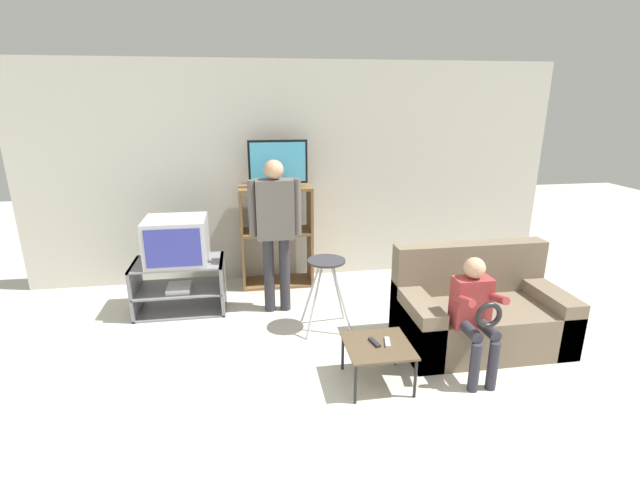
{
  "coord_description": "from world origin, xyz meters",
  "views": [
    {
      "loc": [
        -0.6,
        -1.97,
        2.18
      ],
      "look_at": [
        0.03,
        1.97,
        0.9
      ],
      "focal_mm": 26.0,
      "sensor_mm": 36.0,
      "label": 1
    }
  ],
  "objects_px": {
    "person_standing_adult": "(275,222)",
    "remote_control_white": "(387,342)",
    "television_flat": "(278,165)",
    "snack_table": "(378,348)",
    "television_main": "(177,240)",
    "media_shelf": "(276,236)",
    "tv_stand": "(180,286)",
    "folding_stool": "(326,273)",
    "person_seated_child": "(475,310)",
    "remote_control_black": "(374,342)",
    "couch": "(478,313)"
  },
  "relations": [
    {
      "from": "person_standing_adult",
      "to": "remote_control_white",
      "type": "bearing_deg",
      "value": -62.59
    },
    {
      "from": "television_flat",
      "to": "snack_table",
      "type": "bearing_deg",
      "value": -74.88
    },
    {
      "from": "television_main",
      "to": "media_shelf",
      "type": "relative_size",
      "value": 0.51
    },
    {
      "from": "tv_stand",
      "to": "television_flat",
      "type": "height_order",
      "value": "television_flat"
    },
    {
      "from": "folding_stool",
      "to": "person_seated_child",
      "type": "relative_size",
      "value": 0.73
    },
    {
      "from": "tv_stand",
      "to": "snack_table",
      "type": "relative_size",
      "value": 1.82
    },
    {
      "from": "snack_table",
      "to": "remote_control_black",
      "type": "height_order",
      "value": "remote_control_black"
    },
    {
      "from": "media_shelf",
      "to": "folding_stool",
      "type": "bearing_deg",
      "value": -72.75
    },
    {
      "from": "person_standing_adult",
      "to": "couch",
      "type": "bearing_deg",
      "value": -28.77
    },
    {
      "from": "snack_table",
      "to": "tv_stand",
      "type": "bearing_deg",
      "value": 136.17
    },
    {
      "from": "snack_table",
      "to": "person_standing_adult",
      "type": "xyz_separation_m",
      "value": [
        -0.68,
        1.47,
        0.66
      ]
    },
    {
      "from": "remote_control_black",
      "to": "person_seated_child",
      "type": "xyz_separation_m",
      "value": [
        0.81,
        -0.02,
        0.23
      ]
    },
    {
      "from": "television_main",
      "to": "remote_control_white",
      "type": "xyz_separation_m",
      "value": [
        1.77,
        -1.63,
        -0.43
      ]
    },
    {
      "from": "tv_stand",
      "to": "snack_table",
      "type": "xyz_separation_m",
      "value": [
        1.7,
        -1.64,
        0.04
      ]
    },
    {
      "from": "media_shelf",
      "to": "snack_table",
      "type": "xyz_separation_m",
      "value": [
        0.63,
        -2.22,
        -0.3
      ]
    },
    {
      "from": "snack_table",
      "to": "remote_control_black",
      "type": "relative_size",
      "value": 3.54
    },
    {
      "from": "folding_stool",
      "to": "person_seated_child",
      "type": "xyz_separation_m",
      "value": [
        1.03,
        -0.96,
        -0.0
      ]
    },
    {
      "from": "media_shelf",
      "to": "remote_control_white",
      "type": "xyz_separation_m",
      "value": [
        0.71,
        -2.21,
        -0.26
      ]
    },
    {
      "from": "television_main",
      "to": "remote_control_black",
      "type": "bearing_deg",
      "value": -44.01
    },
    {
      "from": "snack_table",
      "to": "couch",
      "type": "bearing_deg",
      "value": 24.14
    },
    {
      "from": "tv_stand",
      "to": "snack_table",
      "type": "bearing_deg",
      "value": -43.83
    },
    {
      "from": "remote_control_white",
      "to": "couch",
      "type": "height_order",
      "value": "couch"
    },
    {
      "from": "media_shelf",
      "to": "remote_control_black",
      "type": "distance_m",
      "value": 2.29
    },
    {
      "from": "media_shelf",
      "to": "television_flat",
      "type": "bearing_deg",
      "value": -37.53
    },
    {
      "from": "couch",
      "to": "media_shelf",
      "type": "bearing_deg",
      "value": 135.1
    },
    {
      "from": "tv_stand",
      "to": "person_seated_child",
      "type": "relative_size",
      "value": 0.94
    },
    {
      "from": "tv_stand",
      "to": "remote_control_black",
      "type": "height_order",
      "value": "tv_stand"
    },
    {
      "from": "remote_control_white",
      "to": "television_flat",
      "type": "bearing_deg",
      "value": 119.63
    },
    {
      "from": "television_main",
      "to": "media_shelf",
      "type": "distance_m",
      "value": 1.22
    },
    {
      "from": "media_shelf",
      "to": "person_standing_adult",
      "type": "height_order",
      "value": "person_standing_adult"
    },
    {
      "from": "snack_table",
      "to": "couch",
      "type": "distance_m",
      "value": 1.2
    },
    {
      "from": "remote_control_black",
      "to": "person_standing_adult",
      "type": "bearing_deg",
      "value": 100.99
    },
    {
      "from": "folding_stool",
      "to": "remote_control_white",
      "type": "height_order",
      "value": "folding_stool"
    },
    {
      "from": "television_flat",
      "to": "television_main",
      "type": "bearing_deg",
      "value": -153.38
    },
    {
      "from": "person_standing_adult",
      "to": "person_seated_child",
      "type": "distance_m",
      "value": 2.11
    },
    {
      "from": "remote_control_white",
      "to": "couch",
      "type": "xyz_separation_m",
      "value": [
        1.02,
        0.49,
        -0.06
      ]
    },
    {
      "from": "television_flat",
      "to": "person_standing_adult",
      "type": "distance_m",
      "value": 0.87
    },
    {
      "from": "media_shelf",
      "to": "person_seated_child",
      "type": "bearing_deg",
      "value": -57.4
    },
    {
      "from": "television_main",
      "to": "remote_control_black",
      "type": "relative_size",
      "value": 4.26
    },
    {
      "from": "remote_control_white",
      "to": "person_standing_adult",
      "type": "relative_size",
      "value": 0.09
    },
    {
      "from": "television_main",
      "to": "person_standing_adult",
      "type": "distance_m",
      "value": 1.04
    },
    {
      "from": "tv_stand",
      "to": "media_shelf",
      "type": "distance_m",
      "value": 1.27
    },
    {
      "from": "television_flat",
      "to": "person_seated_child",
      "type": "xyz_separation_m",
      "value": [
        1.37,
        -2.18,
        -0.87
      ]
    },
    {
      "from": "folding_stool",
      "to": "snack_table",
      "type": "relative_size",
      "value": 1.42
    },
    {
      "from": "tv_stand",
      "to": "person_standing_adult",
      "type": "distance_m",
      "value": 1.25
    },
    {
      "from": "remote_control_white",
      "to": "person_standing_adult",
      "type": "bearing_deg",
      "value": 130.04
    },
    {
      "from": "folding_stool",
      "to": "tv_stand",
      "type": "bearing_deg",
      "value": 155.4
    },
    {
      "from": "remote_control_white",
      "to": "person_seated_child",
      "type": "height_order",
      "value": "person_seated_child"
    },
    {
      "from": "media_shelf",
      "to": "remote_control_black",
      "type": "xyz_separation_m",
      "value": [
        0.61,
        -2.19,
        -0.26
      ]
    },
    {
      "from": "media_shelf",
      "to": "folding_stool",
      "type": "xyz_separation_m",
      "value": [
        0.39,
        -1.25,
        -0.03
      ]
    }
  ]
}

